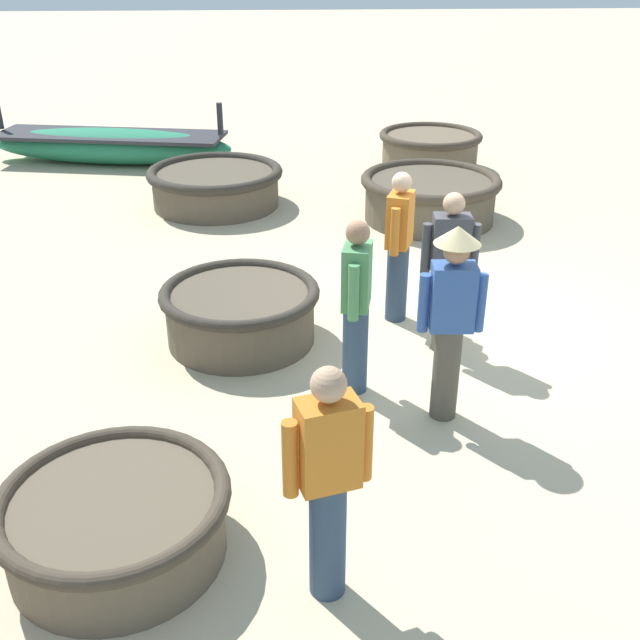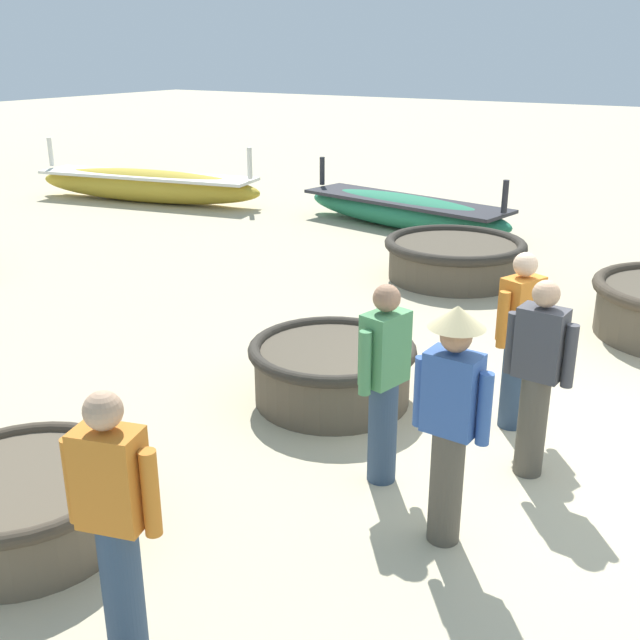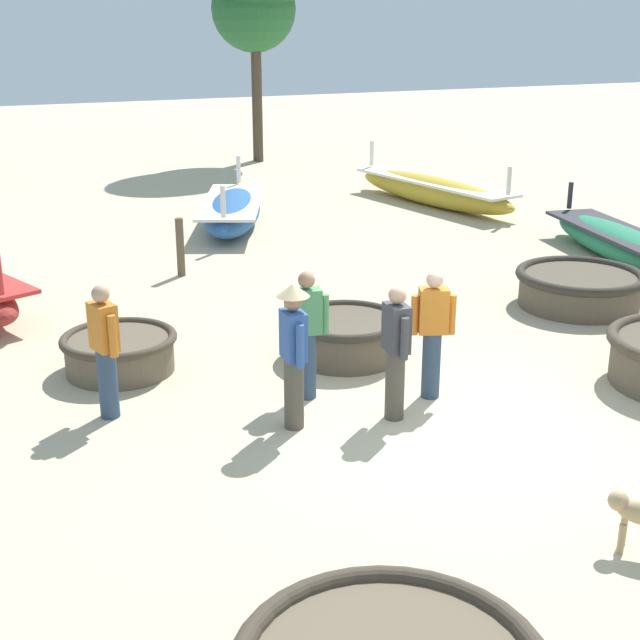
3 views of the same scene
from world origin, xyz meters
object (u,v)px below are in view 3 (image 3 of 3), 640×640
(tree_right_mid, at_px, (254,10))
(coracle_upturned, at_px, (580,287))
(mooring_post_inland, at_px, (180,247))
(fisherman_standing_left, at_px, (396,349))
(fisherman_by_coracle, at_px, (307,332))
(long_boat_ochre_hull, at_px, (232,211))
(coracle_tilted, at_px, (120,351))
(fisherman_hauling, at_px, (105,348))
(fisherman_with_hat, at_px, (293,347))
(long_boat_green_hull, at_px, (433,190))
(fisherman_crouching, at_px, (433,331))
(coracle_weathered, at_px, (346,335))
(long_boat_blue_hull, at_px, (620,242))

(tree_right_mid, bearing_deg, coracle_upturned, -91.23)
(mooring_post_inland, bearing_deg, fisherman_standing_left, -84.17)
(tree_right_mid, bearing_deg, fisherman_by_coracle, -107.84)
(long_boat_ochre_hull, xyz_separation_m, fisherman_by_coracle, (-2.00, -8.92, 0.47))
(coracle_tilted, height_order, tree_right_mid, tree_right_mid)
(fisherman_hauling, relative_size, fisherman_with_hat, 0.94)
(coracle_upturned, bearing_deg, long_boat_green_hull, 76.26)
(fisherman_with_hat, bearing_deg, tree_right_mid, 71.52)
(coracle_tilted, distance_m, fisherman_standing_left, 3.74)
(coracle_upturned, bearing_deg, coracle_tilted, 178.50)
(coracle_tilted, distance_m, mooring_post_inland, 4.43)
(coracle_tilted, xyz_separation_m, mooring_post_inland, (1.89, 4.00, 0.24))
(mooring_post_inland, xyz_separation_m, tree_right_mid, (5.61, 11.72, 3.96))
(tree_right_mid, bearing_deg, fisherman_crouching, -103.28)
(fisherman_hauling, xyz_separation_m, fisherman_by_coracle, (2.28, -0.40, 0.00))
(long_boat_green_hull, xyz_separation_m, fisherman_hauling, (-9.44, -8.86, 0.47))
(long_boat_ochre_hull, bearing_deg, tree_right_mid, 67.03)
(fisherman_hauling, bearing_deg, coracle_tilted, 73.57)
(tree_right_mid, bearing_deg, long_boat_ochre_hull, -112.97)
(fisherman_standing_left, height_order, fisherman_by_coracle, same)
(coracle_tilted, height_order, fisherman_with_hat, fisherman_with_hat)
(coracle_upturned, height_order, coracle_weathered, coracle_upturned)
(long_boat_blue_hull, height_order, fisherman_by_coracle, fisherman_by_coracle)
(long_boat_ochre_hull, bearing_deg, coracle_upturned, -66.12)
(fisherman_hauling, bearing_deg, fisherman_by_coracle, -9.96)
(coracle_upturned, height_order, fisherman_with_hat, fisherman_with_hat)
(coracle_tilted, relative_size, coracle_weathered, 0.95)
(coracle_tilted, relative_size, long_boat_ochre_hull, 0.35)
(long_boat_ochre_hull, bearing_deg, fisherman_with_hat, -104.30)
(coracle_weathered, height_order, fisherman_hauling, fisherman_hauling)
(fisherman_standing_left, bearing_deg, fisherman_crouching, 27.76)
(long_boat_blue_hull, height_order, fisherman_standing_left, fisherman_standing_left)
(fisherman_hauling, height_order, fisherman_standing_left, same)
(fisherman_hauling, height_order, tree_right_mid, tree_right_mid)
(fisherman_with_hat, bearing_deg, long_boat_ochre_hull, 75.70)
(fisherman_crouching, bearing_deg, coracle_weathered, 103.22)
(long_boat_ochre_hull, bearing_deg, long_boat_blue_hull, -42.74)
(long_boat_ochre_hull, distance_m, fisherman_by_coracle, 9.16)
(long_boat_green_hull, xyz_separation_m, fisherman_standing_left, (-6.48, -10.19, 0.47))
(coracle_tilted, xyz_separation_m, coracle_weathered, (2.88, -0.70, 0.04))
(fisherman_crouching, height_order, fisherman_with_hat, fisherman_with_hat)
(long_boat_ochre_hull, relative_size, long_boat_green_hull, 0.78)
(long_boat_blue_hull, bearing_deg, long_boat_ochre_hull, 137.26)
(long_boat_ochre_hull, xyz_separation_m, tree_right_mid, (3.61, 8.52, 4.11))
(coracle_upturned, xyz_separation_m, long_boat_ochre_hull, (-3.27, 7.39, 0.04))
(fisherman_crouching, bearing_deg, fisherman_with_hat, -176.11)
(fisherman_with_hat, relative_size, mooring_post_inland, 1.63)
(coracle_tilted, xyz_separation_m, fisherman_standing_left, (2.57, -2.65, 0.56))
(long_boat_green_hull, distance_m, mooring_post_inland, 7.98)
(fisherman_crouching, height_order, fisherman_hauling, same)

